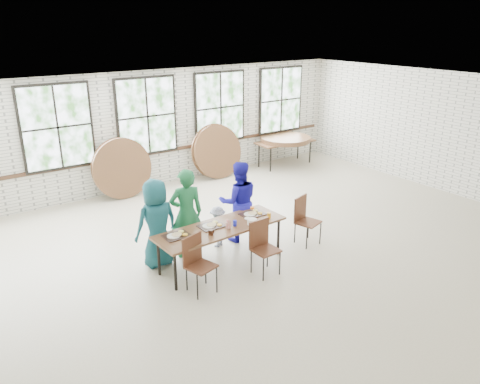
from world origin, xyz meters
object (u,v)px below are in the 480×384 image
object	(u,v)px
dining_table	(221,229)
chair_near_left	(197,259)
storage_table	(285,143)
chair_near_right	(262,243)

from	to	relation	value
dining_table	chair_near_left	xyz separation A→B (m)	(-0.78, -0.48, -0.13)
chair_near_left	storage_table	bearing A→B (deg)	22.56
chair_near_left	chair_near_right	bearing A→B (deg)	-22.67
storage_table	chair_near_right	bearing A→B (deg)	-130.58
dining_table	storage_table	xyz separation A→B (m)	(4.98, 4.04, -0.00)
chair_near_right	storage_table	world-z (taller)	chair_near_right
dining_table	chair_near_right	distance (m)	0.78
dining_table	storage_table	bearing A→B (deg)	36.90
chair_near_right	chair_near_left	bearing A→B (deg)	171.33
chair_near_right	dining_table	bearing A→B (deg)	122.65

